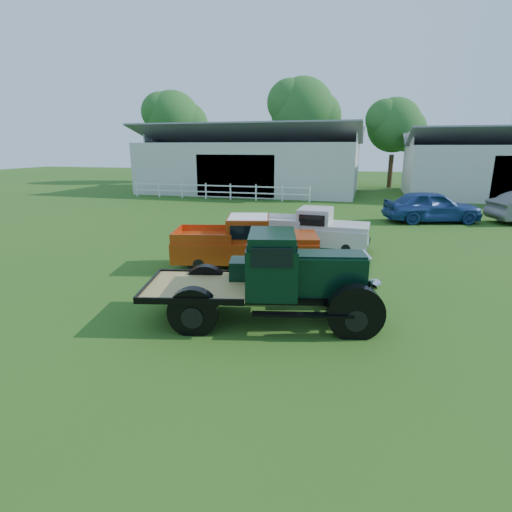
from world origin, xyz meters
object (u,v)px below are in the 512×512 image
(red_pickup, at_px, (246,242))
(white_pickup, at_px, (313,230))
(vintage_flatbed, at_px, (267,277))
(misc_car_blue, at_px, (432,206))

(red_pickup, bearing_deg, white_pickup, 45.75)
(vintage_flatbed, xyz_separation_m, white_pickup, (0.13, 6.76, -0.23))
(vintage_flatbed, xyz_separation_m, misc_car_blue, (5.41, 14.40, -0.20))
(red_pickup, xyz_separation_m, white_pickup, (1.78, 3.00, -0.07))
(red_pickup, relative_size, white_pickup, 1.10)
(white_pickup, relative_size, misc_car_blue, 0.89)
(vintage_flatbed, bearing_deg, white_pickup, 76.03)
(red_pickup, bearing_deg, misc_car_blue, 42.86)
(vintage_flatbed, height_order, white_pickup, vintage_flatbed)
(white_pickup, bearing_deg, misc_car_blue, 58.01)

